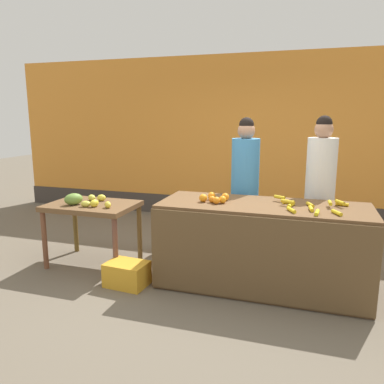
{
  "coord_description": "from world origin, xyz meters",
  "views": [
    {
      "loc": [
        1.0,
        -3.9,
        1.82
      ],
      "look_at": [
        -0.29,
        0.15,
        0.96
      ],
      "focal_mm": 35.37,
      "sensor_mm": 36.0,
      "label": 1
    }
  ],
  "objects_px": {
    "vendor_woman_white_shirt": "(320,194)",
    "produce_crate": "(127,274)",
    "vendor_woman_blue_shirt": "(245,191)",
    "produce_sack": "(170,234)"
  },
  "relations": [
    {
      "from": "produce_crate",
      "to": "produce_sack",
      "type": "xyz_separation_m",
      "value": [
        0.1,
        1.04,
        0.14
      ]
    },
    {
      "from": "vendor_woman_white_shirt",
      "to": "produce_crate",
      "type": "bearing_deg",
      "value": -149.71
    },
    {
      "from": "produce_sack",
      "to": "vendor_woman_blue_shirt",
      "type": "bearing_deg",
      "value": 3.63
    },
    {
      "from": "vendor_woman_blue_shirt",
      "to": "produce_crate",
      "type": "xyz_separation_m",
      "value": [
        -1.08,
        -1.1,
        -0.78
      ]
    },
    {
      "from": "vendor_woman_blue_shirt",
      "to": "produce_sack",
      "type": "xyz_separation_m",
      "value": [
        -0.98,
        -0.06,
        -0.64
      ]
    },
    {
      "from": "produce_crate",
      "to": "produce_sack",
      "type": "height_order",
      "value": "produce_sack"
    },
    {
      "from": "vendor_woman_blue_shirt",
      "to": "vendor_woman_white_shirt",
      "type": "bearing_deg",
      "value": 2.64
    },
    {
      "from": "vendor_woman_white_shirt",
      "to": "produce_crate",
      "type": "distance_m",
      "value": 2.4
    },
    {
      "from": "vendor_woman_white_shirt",
      "to": "produce_sack",
      "type": "relative_size",
      "value": 3.36
    },
    {
      "from": "produce_crate",
      "to": "produce_sack",
      "type": "bearing_deg",
      "value": 84.59
    }
  ]
}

